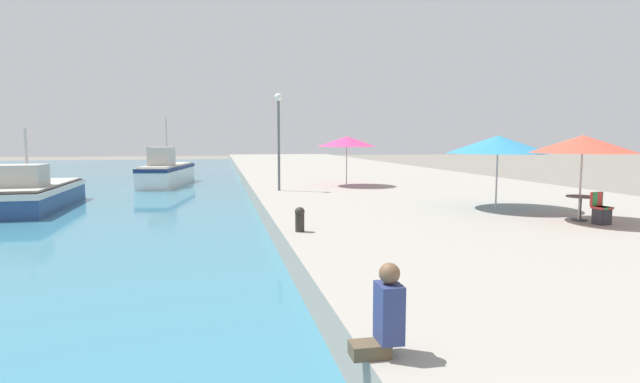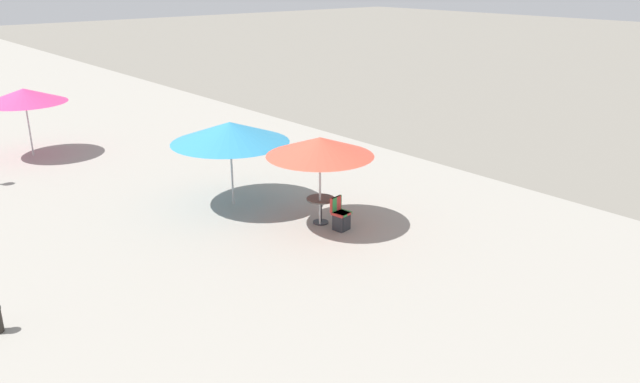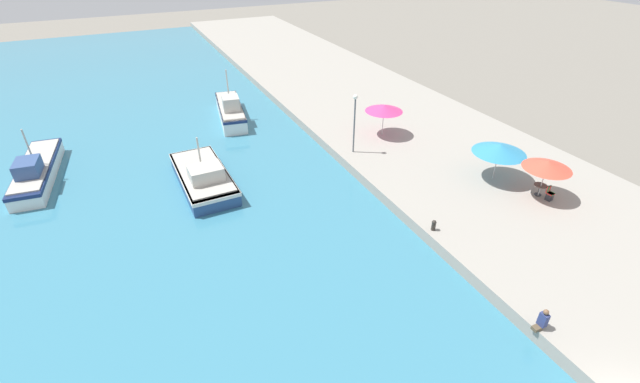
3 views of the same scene
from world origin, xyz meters
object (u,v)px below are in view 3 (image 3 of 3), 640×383
fishing_boat_far (231,110)px  cafe_table (540,188)px  cafe_umbrella_white (500,149)px  cafe_umbrella_striped (384,108)px  cafe_chair_right (550,195)px  mooring_bollard (434,225)px  fishing_boat_near (203,177)px  lamppost (355,114)px  cafe_umbrella_pink (548,165)px  cafe_chair_left (549,196)px  fishing_boat_mid (37,170)px  person_at_quay (542,320)px

fishing_boat_far → cafe_table: 26.74m
cafe_umbrella_white → cafe_umbrella_striped: cafe_umbrella_striped is taller
cafe_umbrella_white → cafe_chair_right: size_ratio=3.85×
fishing_boat_far → mooring_bollard: 23.55m
fishing_boat_near → lamppost: bearing=-6.9°
fishing_boat_far → mooring_bollard: fishing_boat_far is taller
cafe_umbrella_pink → cafe_umbrella_white: (-0.92, 3.00, -0.03)m
mooring_bollard → lamppost: lamppost is taller
cafe_chair_left → cafe_chair_right: same height
cafe_umbrella_white → cafe_chair_left: 4.24m
fishing_boat_far → cafe_umbrella_pink: 26.86m
fishing_boat_near → cafe_umbrella_pink: size_ratio=2.67×
fishing_boat_far → mooring_bollard: size_ratio=12.80×
cafe_umbrella_white → mooring_bollard: size_ratio=5.36×
fishing_boat_mid → lamppost: bearing=-12.4°
fishing_boat_near → cafe_chair_right: size_ratio=8.61×
fishing_boat_near → mooring_bollard: fishing_boat_near is taller
mooring_bollard → lamppost: size_ratio=0.14×
mooring_bollard → fishing_boat_near: bearing=132.0°
cafe_chair_right → person_at_quay: bearing=27.2°
fishing_boat_near → fishing_boat_mid: bearing=148.9°
cafe_umbrella_pink → person_at_quay: bearing=-138.4°
cafe_umbrella_striped → person_at_quay: 20.80m
cafe_umbrella_pink → cafe_umbrella_striped: (-3.90, 12.49, 0.04)m
fishing_boat_near → fishing_boat_far: 12.18m
fishing_boat_mid → lamppost: lamppost is taller
fishing_boat_near → cafe_chair_left: bearing=-34.3°
cafe_chair_left → mooring_bollard: size_ratio=1.39×
cafe_umbrella_pink → mooring_bollard: size_ratio=4.48×
fishing_boat_far → cafe_umbrella_white: bearing=-47.9°
person_at_quay → mooring_bollard: bearing=88.1°
person_at_quay → fishing_boat_near: bearing=118.0°
fishing_boat_far → person_at_quay: size_ratio=7.94×
fishing_boat_near → fishing_boat_mid: (-10.54, 5.97, 0.04)m
cafe_chair_left → fishing_boat_far: bearing=-65.8°
cafe_chair_left → mooring_bollard: 8.61m
mooring_bollard → cafe_table: bearing=1.0°
cafe_chair_left → fishing_boat_near: bearing=-39.7°
fishing_boat_near → cafe_umbrella_striped: (15.04, 0.78, 2.31)m
cafe_umbrella_white → fishing_boat_mid: bearing=152.8°
cafe_table → mooring_bollard: bearing=-179.0°
cafe_table → cafe_chair_right: bearing=-78.7°
mooring_bollard → cafe_umbrella_striped: bearing=70.3°
fishing_boat_far → cafe_chair_right: fishing_boat_far is taller
cafe_umbrella_pink → mooring_bollard: bearing=-179.7°
lamppost → person_at_quay: bearing=-93.0°
fishing_boat_near → cafe_table: (19.06, -11.59, 0.53)m
cafe_umbrella_striped → mooring_bollard: bearing=-109.7°
cafe_umbrella_white → cafe_table: (1.04, -2.89, -1.71)m
lamppost → cafe_umbrella_striped: bearing=25.9°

